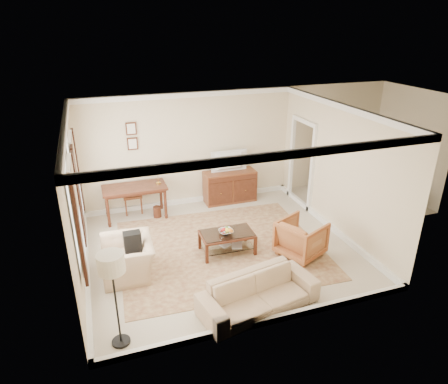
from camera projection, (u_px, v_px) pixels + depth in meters
room_shell at (219, 135)px, 7.57m from camera, size 5.51×5.01×2.91m
annex_bedroom at (364, 187)px, 10.75m from camera, size 3.00×2.70×2.90m
window_front at (76, 215)px, 6.52m from camera, size 0.12×1.56×1.80m
window_rear at (76, 181)px, 7.91m from camera, size 0.12×1.56×1.80m
doorway at (301, 165)px, 10.23m from camera, size 0.10×1.12×2.25m
rug at (220, 248)px, 8.52m from camera, size 4.35×3.78×0.01m
writing_desk at (135, 191)px, 9.58m from camera, size 1.51×0.75×0.82m
desk_chair at (132, 193)px, 9.95m from camera, size 0.51×0.51×1.05m
desk_lamp at (158, 174)px, 9.61m from camera, size 0.32×0.32×0.50m
framed_prints at (132, 136)px, 9.51m from camera, size 0.25×0.04×0.68m
sideboard at (230, 186)px, 10.60m from camera, size 1.36×0.52×0.84m
tv at (230, 155)px, 10.23m from camera, size 0.92×0.53×0.12m
coffee_table at (227, 237)px, 8.25m from camera, size 1.11×0.67×0.46m
fruit_bowl at (226, 231)px, 8.15m from camera, size 0.42×0.42×0.10m
book_a at (220, 246)px, 8.28m from camera, size 0.27×0.14×0.38m
book_b at (232, 245)px, 8.31m from camera, size 0.27×0.12×0.38m
striped_armchair at (301, 237)px, 8.13m from camera, size 1.05×1.07×0.85m
club_armchair at (127, 253)px, 7.48m from camera, size 0.74×1.10×0.94m
backpack at (132, 240)px, 7.41m from camera, size 0.32×0.38×0.40m
sofa at (259, 288)px, 6.61m from camera, size 2.11×0.97×0.79m
floor_lamp at (112, 270)px, 5.52m from camera, size 0.38×0.38×1.56m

